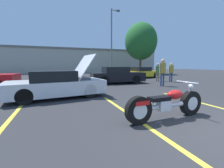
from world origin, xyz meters
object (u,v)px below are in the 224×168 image
object	(u,v)px
light_pole	(112,40)
parked_car_mid_row	(117,75)
spectator_by_show_car	(171,71)
spectator_midground	(158,71)
tree_background	(141,41)
spectator_near_motorcycle	(163,70)
motorcycle	(167,104)
show_car_hood_open	(57,84)
parked_car_right_row	(141,73)

from	to	relation	value
light_pole	parked_car_mid_row	bearing A→B (deg)	-107.69
spectator_by_show_car	spectator_midground	bearing A→B (deg)	135.00
tree_background	spectator_near_motorcycle	size ratio (longest dim) A/B	4.35
motorcycle	spectator_midground	size ratio (longest dim) A/B	1.56
tree_background	parked_car_mid_row	world-z (taller)	tree_background
show_car_hood_open	light_pole	bearing A→B (deg)	51.73
parked_car_right_row	spectator_midground	bearing A→B (deg)	-111.14
light_pole	motorcycle	bearing A→B (deg)	-105.22
motorcycle	spectator_by_show_car	world-z (taller)	spectator_by_show_car
show_car_hood_open	parked_car_right_row	size ratio (longest dim) A/B	0.94
show_car_hood_open	spectator_near_motorcycle	world-z (taller)	show_car_hood_open
show_car_hood_open	spectator_midground	distance (m)	9.24
motorcycle	spectator_near_motorcycle	world-z (taller)	spectator_near_motorcycle
tree_background	spectator_near_motorcycle	xyz separation A→B (m)	(-5.97, -12.84, -4.02)
light_pole	parked_car_mid_row	xyz separation A→B (m)	(-2.52, -7.89, -4.04)
light_pole	spectator_midground	world-z (taller)	light_pole
show_car_hood_open	parked_car_mid_row	size ratio (longest dim) A/B	1.02
tree_background	parked_car_right_row	bearing A→B (deg)	-120.14
tree_background	spectator_near_motorcycle	distance (m)	14.72
parked_car_right_row	spectator_by_show_car	bearing A→B (deg)	-99.68
tree_background	parked_car_mid_row	size ratio (longest dim) A/B	1.91
motorcycle	show_car_hood_open	distance (m)	4.79
light_pole	tree_background	distance (m)	6.23
tree_background	light_pole	bearing A→B (deg)	-157.58
parked_car_mid_row	spectator_midground	world-z (taller)	spectator_midground
motorcycle	parked_car_right_row	xyz separation A→B (m)	(6.21, 11.51, 0.16)
light_pole	parked_car_right_row	size ratio (longest dim) A/B	1.88
motorcycle	spectator_by_show_car	distance (m)	9.59
show_car_hood_open	parked_car_right_row	world-z (taller)	show_car_hood_open
light_pole	tree_background	size ratio (longest dim) A/B	1.06
spectator_near_motorcycle	tree_background	bearing A→B (deg)	65.06
parked_car_mid_row	spectator_near_motorcycle	xyz separation A→B (m)	(2.29, -2.58, 0.49)
spectator_midground	light_pole	bearing A→B (deg)	100.13
motorcycle	parked_car_right_row	bearing A→B (deg)	58.23
light_pole	spectator_midground	distance (m)	8.78
light_pole	show_car_hood_open	bearing A→B (deg)	-120.72
show_car_hood_open	parked_car_mid_row	xyz separation A→B (m)	(4.45, 3.84, 0.03)
tree_background	motorcycle	world-z (taller)	tree_background
parked_car_mid_row	spectator_near_motorcycle	bearing A→B (deg)	-45.03
parked_car_right_row	parked_car_mid_row	bearing A→B (deg)	-152.86
parked_car_mid_row	spectator_midground	size ratio (longest dim) A/B	2.62
light_pole	parked_car_mid_row	size ratio (longest dim) A/B	2.03
motorcycle	spectator_by_show_car	size ratio (longest dim) A/B	1.53
spectator_by_show_car	spectator_midground	world-z (taller)	spectator_by_show_car
parked_car_mid_row	light_pole	bearing A→B (deg)	75.61
parked_car_mid_row	spectator_midground	xyz separation A→B (m)	(3.92, 0.06, 0.33)
tree_background	parked_car_mid_row	bearing A→B (deg)	-128.83
tree_background	motorcycle	bearing A→B (deg)	-119.01
motorcycle	spectator_near_motorcycle	bearing A→B (deg)	48.80
tree_background	spectator_by_show_car	bearing A→B (deg)	-108.02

